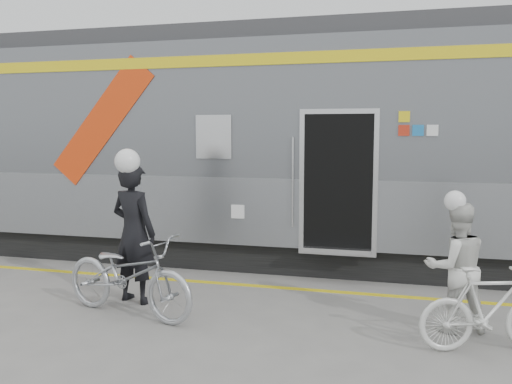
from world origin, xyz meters
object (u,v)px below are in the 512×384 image
(woman, at_px, (456,267))
(bicycle_left, at_px, (128,275))
(man, at_px, (134,233))
(bicycle_right, at_px, (490,309))

(woman, bearing_deg, bicycle_left, -10.47)
(man, bearing_deg, bicycle_left, 124.89)
(man, relative_size, bicycle_right, 1.26)
(bicycle_right, bearing_deg, man, 64.62)
(man, height_order, bicycle_right, man)
(bicycle_right, bearing_deg, woman, 10.90)
(bicycle_left, bearing_deg, bicycle_right, -75.75)
(woman, bearing_deg, man, -18.38)
(bicycle_left, height_order, bicycle_right, bicycle_left)
(man, xyz_separation_m, bicycle_right, (4.45, -0.60, -0.50))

